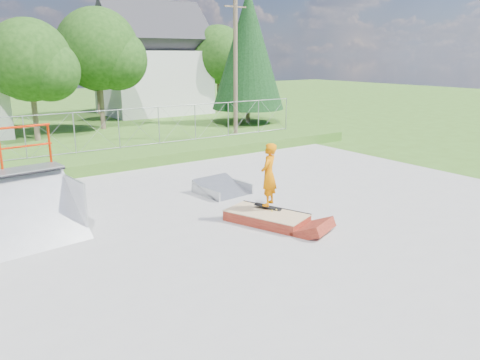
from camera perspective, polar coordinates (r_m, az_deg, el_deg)
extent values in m
plane|color=#3B621C|center=(13.45, 2.08, -5.32)|extent=(120.00, 120.00, 0.00)
cube|color=#969694|center=(13.44, 2.08, -5.24)|extent=(20.00, 16.00, 0.04)
cube|color=#3B621C|center=(21.44, -13.40, 2.68)|extent=(24.00, 3.00, 0.50)
cube|color=maroon|center=(13.39, 3.25, -4.70)|extent=(1.85, 2.52, 0.32)
cube|color=tan|center=(13.33, 3.26, -4.01)|extent=(1.87, 2.54, 0.02)
cube|color=black|center=(13.63, 3.45, -3.33)|extent=(0.62, 0.79, 0.13)
imported|color=#DE7000|center=(13.38, 3.51, 0.36)|extent=(0.79, 0.72, 1.81)
cube|color=beige|center=(39.76, -10.44, 11.60)|extent=(8.00, 6.00, 5.00)
cube|color=#2C2B30|center=(39.72, -10.67, 16.50)|extent=(8.40, 6.08, 6.08)
cylinder|color=brown|center=(26.75, -0.56, 13.54)|extent=(0.24, 0.24, 8.00)
cylinder|color=brown|center=(28.81, -23.65, 6.87)|extent=(0.30, 0.30, 2.45)
sphere|color=#183A10|center=(28.61, -24.33, 13.18)|extent=(4.48, 4.48, 4.48)
sphere|color=#183A10|center=(28.25, -22.28, 12.23)|extent=(3.36, 3.36, 3.36)
cylinder|color=brown|center=(31.88, -16.47, 8.48)|extent=(0.30, 0.30, 2.80)
sphere|color=#183A10|center=(31.71, -16.97, 15.02)|extent=(5.12, 5.12, 5.12)
sphere|color=#183A10|center=(31.43, -14.79, 14.01)|extent=(3.84, 3.84, 3.84)
cylinder|color=brown|center=(40.47, -2.61, 10.19)|extent=(0.30, 0.30, 2.62)
sphere|color=#183A10|center=(40.34, -2.66, 15.03)|extent=(4.80, 4.80, 4.80)
sphere|color=#183A10|center=(40.33, -1.07, 14.19)|extent=(3.60, 3.60, 3.60)
cylinder|color=brown|center=(40.25, -16.79, 9.18)|extent=(0.30, 0.30, 2.10)
sphere|color=#183A10|center=(40.10, -17.09, 13.06)|extent=(3.84, 3.84, 3.84)
sphere|color=#183A10|center=(39.89, -15.81, 12.45)|extent=(2.88, 2.88, 2.88)
cylinder|color=brown|center=(33.66, 0.97, 8.03)|extent=(0.28, 0.28, 1.20)
cone|color=black|center=(33.42, 1.01, 15.62)|extent=(5.04, 5.04, 8.10)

